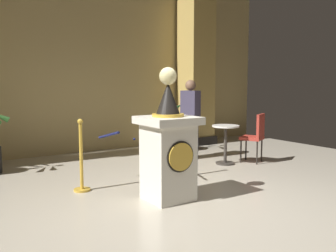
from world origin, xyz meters
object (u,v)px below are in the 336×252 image
object	(u,v)px
potted_palm_right	(182,137)
cafe_table	(225,140)
pedestal_clock	(168,149)
stanchion_near	(181,156)
stanchion_far	(81,166)
cafe_chair_red	(256,134)
bystander_guest	(190,117)

from	to	relation	value
potted_palm_right	cafe_table	distance (m)	1.71
pedestal_clock	stanchion_near	distance (m)	1.28
stanchion_far	cafe_chair_red	world-z (taller)	stanchion_far
pedestal_clock	cafe_chair_red	distance (m)	2.91
pedestal_clock	stanchion_near	xyz separation A→B (m)	(0.85, 0.90, -0.34)
stanchion_near	cafe_table	size ratio (longest dim) A/B	1.35
pedestal_clock	potted_palm_right	distance (m)	3.76
pedestal_clock	stanchion_far	size ratio (longest dim) A/B	1.68
bystander_guest	cafe_chair_red	world-z (taller)	bystander_guest
bystander_guest	cafe_table	world-z (taller)	bystander_guest
pedestal_clock	potted_palm_right	world-z (taller)	pedestal_clock
bystander_guest	cafe_chair_red	xyz separation A→B (m)	(0.83, -1.02, -0.28)
stanchion_near	stanchion_far	bearing A→B (deg)	175.29
stanchion_far	potted_palm_right	distance (m)	3.68
stanchion_far	cafe_table	distance (m)	2.97
potted_palm_right	stanchion_near	bearing A→B (deg)	-126.00
stanchion_near	stanchion_far	xyz separation A→B (m)	(-1.67, 0.14, 0.02)
bystander_guest	cafe_table	xyz separation A→B (m)	(0.24, -0.81, -0.38)
pedestal_clock	cafe_table	size ratio (longest dim) A/B	2.35
cafe_table	pedestal_clock	bearing A→B (deg)	-149.77
stanchion_near	bystander_guest	size ratio (longest dim) A/B	0.63
pedestal_clock	cafe_chair_red	bearing A→B (deg)	20.70
stanchion_near	potted_palm_right	distance (m)	2.52
cafe_table	cafe_chair_red	size ratio (longest dim) A/B	0.78
stanchion_far	cafe_chair_red	bearing A→B (deg)	-0.11
pedestal_clock	bystander_guest	world-z (taller)	pedestal_clock
cafe_table	cafe_chair_red	xyz separation A→B (m)	(0.58, -0.22, 0.10)
pedestal_clock	potted_palm_right	size ratio (longest dim) A/B	1.55
cafe_table	stanchion_far	bearing A→B (deg)	-175.94
bystander_guest	cafe_table	distance (m)	0.92
bystander_guest	cafe_chair_red	distance (m)	1.35
bystander_guest	cafe_chair_red	bearing A→B (deg)	-51.12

